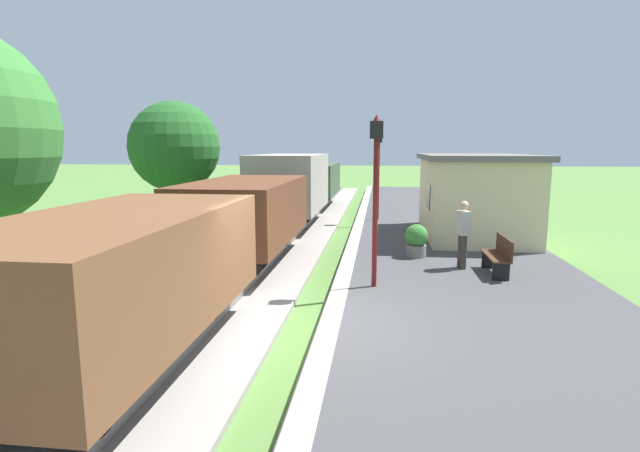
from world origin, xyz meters
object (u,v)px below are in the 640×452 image
object	(u,v)px
lamp_post_near	(376,170)
lamp_post_far	(378,159)
person_waiting	(463,232)
freight_train	(274,200)
station_hut	(473,195)
potted_planter	(416,240)
tree_trackside_far	(175,147)
bench_near_hut	(499,255)

from	to	relation	value
lamp_post_near	lamp_post_far	size ratio (longest dim) A/B	1.00
person_waiting	lamp_post_far	xyz separation A→B (m)	(-2.17, 8.17, 1.62)
lamp_post_far	freight_train	bearing A→B (deg)	-130.13
lamp_post_near	lamp_post_far	world-z (taller)	same
station_hut	potted_planter	world-z (taller)	station_hut
freight_train	person_waiting	bearing A→B (deg)	-34.99
station_hut	lamp_post_far	xyz separation A→B (m)	(-3.27, 3.32, 1.15)
station_hut	freight_train	bearing A→B (deg)	-172.81
lamp_post_near	tree_trackside_far	distance (m)	10.27
potted_planter	person_waiting	bearing A→B (deg)	-48.60
tree_trackside_far	person_waiting	bearing A→B (deg)	-27.93
station_hut	potted_planter	size ratio (longest dim) A/B	6.33
freight_train	tree_trackside_far	xyz separation A→B (m)	(-3.96, 1.13, 1.80)
tree_trackside_far	lamp_post_near	bearing A→B (deg)	-43.16
bench_near_hut	potted_planter	size ratio (longest dim) A/B	1.64
lamp_post_near	tree_trackside_far	world-z (taller)	tree_trackside_far
station_hut	lamp_post_near	world-z (taller)	lamp_post_near
bench_near_hut	person_waiting	bearing A→B (deg)	148.83
lamp_post_far	tree_trackside_far	world-z (taller)	tree_trackside_far
person_waiting	tree_trackside_far	distance (m)	11.13
freight_train	tree_trackside_far	size ratio (longest dim) A/B	5.25
person_waiting	tree_trackside_far	size ratio (longest dim) A/B	0.35
station_hut	lamp_post_far	bearing A→B (deg)	134.58
potted_planter	bench_near_hut	bearing A→B (deg)	-42.28
bench_near_hut	potted_planter	world-z (taller)	potted_planter
person_waiting	potted_planter	xyz separation A→B (m)	(-1.05, 1.19, -0.46)
freight_train	lamp_post_far	xyz separation A→B (m)	(3.52, 4.18, 1.32)
lamp_post_far	station_hut	bearing A→B (deg)	-45.42
potted_planter	lamp_post_far	world-z (taller)	lamp_post_far
lamp_post_near	tree_trackside_far	xyz separation A→B (m)	(-7.48, 7.02, 0.48)
station_hut	potted_planter	xyz separation A→B (m)	(-2.15, -3.65, -0.93)
bench_near_hut	lamp_post_near	xyz separation A→B (m)	(-2.95, -1.43, 2.08)
freight_train	lamp_post_far	distance (m)	5.63
person_waiting	lamp_post_near	world-z (taller)	lamp_post_near
bench_near_hut	person_waiting	distance (m)	1.02
bench_near_hut	lamp_post_near	bearing A→B (deg)	-154.19
lamp_post_far	potted_planter	bearing A→B (deg)	-80.87
bench_near_hut	tree_trackside_far	bearing A→B (deg)	151.82
freight_train	station_hut	distance (m)	6.86
freight_train	potted_planter	xyz separation A→B (m)	(4.65, -2.80, -0.76)
freight_train	lamp_post_near	xyz separation A→B (m)	(3.52, -5.89, 1.32)
bench_near_hut	lamp_post_far	xyz separation A→B (m)	(-2.95, 8.64, 2.08)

